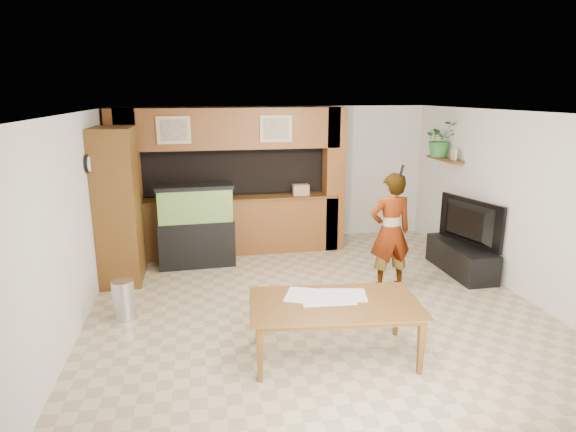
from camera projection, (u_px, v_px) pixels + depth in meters
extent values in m
plane|color=tan|center=(314.00, 306.00, 6.62)|extent=(6.50, 6.50, 0.00)
plane|color=white|center=(317.00, 113.00, 5.97)|extent=(6.50, 6.50, 0.00)
plane|color=beige|center=(276.00, 174.00, 9.39)|extent=(6.00, 0.00, 6.00)
plane|color=beige|center=(72.00, 225.00, 5.75)|extent=(0.00, 6.50, 6.50)
plane|color=beige|center=(520.00, 205.00, 6.84)|extent=(0.00, 6.50, 6.50)
cube|color=brown|center=(234.00, 227.00, 8.66)|extent=(3.80, 0.35, 1.00)
cube|color=brown|center=(233.00, 199.00, 8.53)|extent=(3.80, 0.43, 0.04)
cube|color=brown|center=(231.00, 129.00, 8.23)|extent=(3.80, 0.35, 0.70)
cube|color=brown|center=(126.00, 187.00, 8.14)|extent=(0.50, 0.35, 2.60)
cube|color=brown|center=(334.00, 180.00, 8.80)|extent=(0.35, 0.35, 2.60)
cube|color=black|center=(230.00, 170.00, 8.95)|extent=(4.20, 0.45, 0.85)
cube|color=tan|center=(174.00, 130.00, 7.87)|extent=(0.55, 0.03, 0.45)
cube|color=tan|center=(174.00, 130.00, 7.86)|extent=(0.43, 0.01, 0.35)
cube|color=tan|center=(276.00, 129.00, 8.18)|extent=(0.55, 0.03, 0.45)
cube|color=tan|center=(276.00, 129.00, 8.16)|extent=(0.43, 0.01, 0.35)
cylinder|color=black|center=(87.00, 164.00, 6.56)|extent=(0.04, 0.25, 0.25)
cylinder|color=white|center=(89.00, 164.00, 6.57)|extent=(0.01, 0.21, 0.21)
cube|color=brown|center=(445.00, 159.00, 8.57)|extent=(0.25, 0.90, 0.04)
cube|color=brown|center=(118.00, 206.00, 7.28)|extent=(0.59, 0.96, 2.36)
cylinder|color=#B2B2B7|center=(124.00, 300.00, 6.19)|extent=(0.28, 0.28, 0.52)
cube|color=black|center=(197.00, 243.00, 8.10)|extent=(1.25, 0.47, 0.78)
cube|color=#2F7736|center=(195.00, 205.00, 7.93)|extent=(1.20, 0.44, 0.54)
cube|color=black|center=(194.00, 187.00, 7.86)|extent=(1.25, 0.47, 0.06)
cube|color=black|center=(461.00, 258.00, 7.81)|extent=(0.52, 1.41, 0.47)
imported|color=black|center=(464.00, 222.00, 7.66)|extent=(0.49, 1.28, 0.74)
cube|color=tan|center=(454.00, 154.00, 8.25)|extent=(0.04, 0.15, 0.20)
imported|color=#2C6F30|center=(440.00, 139.00, 8.63)|extent=(0.60, 0.53, 0.64)
imported|color=#9A8454|center=(390.00, 231.00, 7.04)|extent=(0.65, 0.44, 1.74)
cylinder|color=black|center=(402.00, 171.00, 6.67)|extent=(0.04, 0.11, 0.17)
imported|color=brown|center=(335.00, 331.00, 5.23)|extent=(1.93, 1.21, 0.65)
cube|color=silver|center=(312.00, 296.00, 5.35)|extent=(0.68, 0.60, 0.01)
cube|color=silver|center=(327.00, 298.00, 5.30)|extent=(0.61, 0.47, 0.01)
cube|color=silver|center=(344.00, 295.00, 5.37)|extent=(0.56, 0.46, 0.01)
cube|color=#9E7256|center=(301.00, 190.00, 8.73)|extent=(0.29, 0.20, 0.19)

